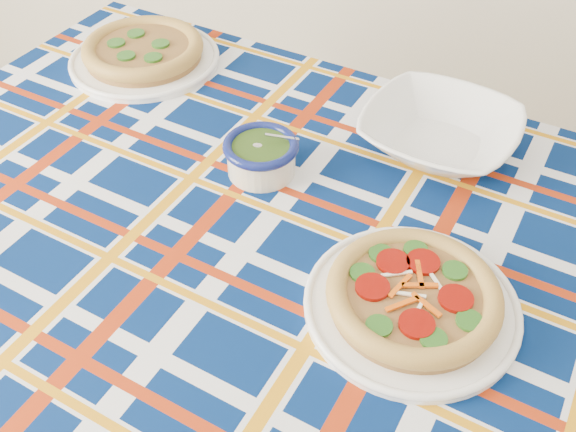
% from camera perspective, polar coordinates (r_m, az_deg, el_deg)
% --- Properties ---
extents(dining_table, '(1.94, 1.55, 0.79)m').
position_cam_1_polar(dining_table, '(1.09, 1.50, -6.01)').
color(dining_table, brown).
rests_on(dining_table, floor).
extents(tablecloth, '(1.98, 1.60, 0.11)m').
position_cam_1_polar(tablecloth, '(1.07, 1.53, -5.11)').
color(tablecloth, '#041B4E').
rests_on(tablecloth, dining_table).
extents(main_focaccia_plate, '(0.38, 0.38, 0.06)m').
position_cam_1_polar(main_focaccia_plate, '(0.94, 11.09, -6.92)').
color(main_focaccia_plate, brown).
rests_on(main_focaccia_plate, tablecloth).
extents(pesto_bowl, '(0.16, 0.16, 0.08)m').
position_cam_1_polar(pesto_bowl, '(1.15, -2.41, 5.56)').
color(pesto_bowl, '#1F370F').
rests_on(pesto_bowl, tablecloth).
extents(serving_bowl, '(0.37, 0.37, 0.07)m').
position_cam_1_polar(serving_bowl, '(1.24, 13.33, 7.25)').
color(serving_bowl, white).
rests_on(serving_bowl, tablecloth).
extents(second_focaccia_plate, '(0.44, 0.44, 0.06)m').
position_cam_1_polar(second_focaccia_plate, '(1.50, -12.74, 14.18)').
color(second_focaccia_plate, brown).
rests_on(second_focaccia_plate, tablecloth).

